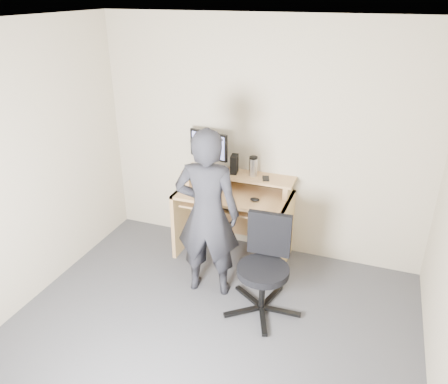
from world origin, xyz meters
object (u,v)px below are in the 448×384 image
Objects in this scene: office_chair at (265,262)px; person at (207,214)px; monitor at (209,148)px; desk at (236,207)px.

person is at bearing 170.17° from office_chair.
monitor is 0.51× the size of office_chair.
desk is 0.98m from office_chair.
person is at bearing -55.17° from monitor.
desk is 0.73× the size of person.
monitor reaches higher than desk.
desk is at bearing 122.08° from office_chair.
office_chair is (0.55, -0.81, -0.06)m from desk.
desk is at bearing -100.21° from person.
monitor is at bearing 169.74° from desk.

